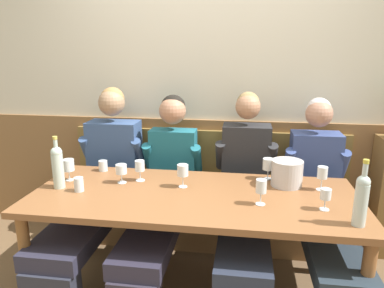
% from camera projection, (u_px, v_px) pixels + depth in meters
% --- Properties ---
extents(room_wall_back, '(6.80, 0.08, 2.80)m').
position_uv_depth(room_wall_back, '(210.00, 76.00, 3.06)').
color(room_wall_back, beige).
rests_on(room_wall_back, ground).
extents(wood_wainscot_panel, '(6.80, 0.03, 1.03)m').
position_uv_depth(wood_wainscot_panel, '(208.00, 176.00, 3.23)').
color(wood_wainscot_panel, brown).
rests_on(wood_wainscot_panel, ground).
extents(wall_bench, '(2.37, 0.42, 0.94)m').
position_uv_depth(wall_bench, '(205.00, 210.00, 3.09)').
color(wall_bench, brown).
rests_on(wall_bench, ground).
extents(dining_table, '(2.07, 0.86, 0.73)m').
position_uv_depth(dining_table, '(194.00, 205.00, 2.31)').
color(dining_table, brown).
rests_on(dining_table, ground).
extents(person_center_left_seat, '(0.53, 1.33, 1.32)m').
position_uv_depth(person_center_left_seat, '(100.00, 180.00, 2.76)').
color(person_center_left_seat, '#292B38').
rests_on(person_center_left_seat, ground).
extents(person_right_seat, '(0.48, 1.32, 1.26)m').
position_uv_depth(person_right_seat, '(164.00, 188.00, 2.67)').
color(person_right_seat, '#2E2936').
rests_on(person_right_seat, ground).
extents(person_center_right_seat, '(0.48, 1.32, 1.30)m').
position_uv_depth(person_center_right_seat, '(245.00, 191.00, 2.60)').
color(person_center_right_seat, '#37273D').
rests_on(person_center_right_seat, ground).
extents(person_left_seat, '(0.48, 1.32, 1.26)m').
position_uv_depth(person_left_seat, '(322.00, 196.00, 2.52)').
color(person_left_seat, '#31282E').
rests_on(person_left_seat, ground).
extents(ice_bucket, '(0.21, 0.21, 0.17)m').
position_uv_depth(ice_bucket, '(287.00, 173.00, 2.40)').
color(ice_bucket, '#BDBABB').
rests_on(ice_bucket, dining_table).
extents(wine_bottle_clear_water, '(0.07, 0.07, 0.36)m').
position_uv_depth(wine_bottle_clear_water, '(361.00, 198.00, 1.84)').
color(wine_bottle_clear_water, silver).
rests_on(wine_bottle_clear_water, dining_table).
extents(wine_bottle_green_tall, '(0.07, 0.07, 0.35)m').
position_uv_depth(wine_bottle_green_tall, '(58.00, 166.00, 2.35)').
color(wine_bottle_green_tall, '#B2C7BB').
rests_on(wine_bottle_green_tall, dining_table).
extents(wine_glass_right_end, '(0.06, 0.06, 0.13)m').
position_uv_depth(wine_glass_right_end, '(326.00, 195.00, 2.04)').
color(wine_glass_right_end, silver).
rests_on(wine_glass_right_end, dining_table).
extents(wine_glass_center_rear, '(0.08, 0.08, 0.15)m').
position_uv_depth(wine_glass_center_rear, '(68.00, 166.00, 2.49)').
color(wine_glass_center_rear, silver).
rests_on(wine_glass_center_rear, dining_table).
extents(wine_glass_mid_left, '(0.07, 0.07, 0.16)m').
position_uv_depth(wine_glass_mid_left, '(183.00, 171.00, 2.37)').
color(wine_glass_mid_left, silver).
rests_on(wine_glass_mid_left, dining_table).
extents(wine_glass_mid_right, '(0.08, 0.08, 0.13)m').
position_uv_depth(wine_glass_mid_right, '(121.00, 170.00, 2.45)').
color(wine_glass_mid_right, silver).
rests_on(wine_glass_mid_right, dining_table).
extents(wine_glass_left_end, '(0.06, 0.06, 0.16)m').
position_uv_depth(wine_glass_left_end, '(261.00, 187.00, 2.10)').
color(wine_glass_left_end, silver).
rests_on(wine_glass_left_end, dining_table).
extents(wine_glass_center_front, '(0.06, 0.06, 0.16)m').
position_uv_depth(wine_glass_center_front, '(322.00, 174.00, 2.32)').
color(wine_glass_center_front, silver).
rests_on(wine_glass_center_front, dining_table).
extents(wine_glass_near_bucket, '(0.08, 0.08, 0.15)m').
position_uv_depth(wine_glass_near_bucket, '(268.00, 165.00, 2.52)').
color(wine_glass_near_bucket, silver).
rests_on(wine_glass_near_bucket, dining_table).
extents(wine_glass_by_bottle, '(0.07, 0.07, 0.15)m').
position_uv_depth(wine_glass_by_bottle, '(140.00, 166.00, 2.49)').
color(wine_glass_by_bottle, silver).
rests_on(wine_glass_by_bottle, dining_table).
extents(water_tumbler_left, '(0.07, 0.07, 0.08)m').
position_uv_depth(water_tumbler_left, '(103.00, 166.00, 2.71)').
color(water_tumbler_left, silver).
rests_on(water_tumbler_left, dining_table).
extents(water_tumbler_right, '(0.06, 0.06, 0.09)m').
position_uv_depth(water_tumbler_right, '(79.00, 184.00, 2.32)').
color(water_tumbler_right, silver).
rests_on(water_tumbler_right, dining_table).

